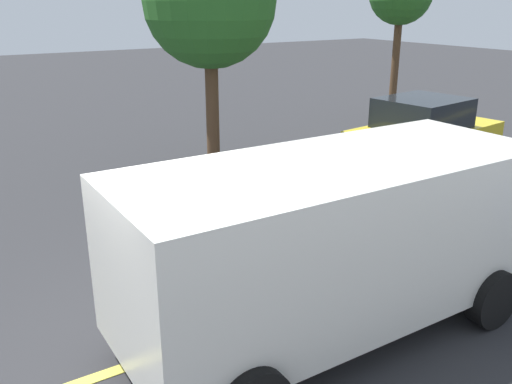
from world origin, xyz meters
name	(u,v)px	position (x,y,z in m)	size (l,w,h in m)	color
ground_plane	(163,355)	(0.00, 0.00, 0.00)	(80.00, 80.00, 0.00)	#2D2D30
lane_marking_centre	(357,286)	(3.00, 0.00, 0.01)	(28.00, 0.16, 0.01)	#E0D14C
white_van	(336,236)	(2.00, -0.61, 1.27)	(5.21, 2.28, 2.20)	silver
car_yellow_mid_road	(424,133)	(8.38, 3.67, 0.85)	(4.21, 2.54, 1.71)	gold
tree_centre_verge	(210,2)	(4.04, 6.35, 3.86)	(3.00, 3.00, 5.38)	#513823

